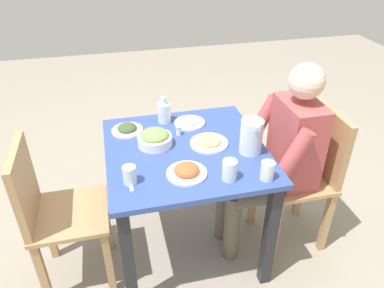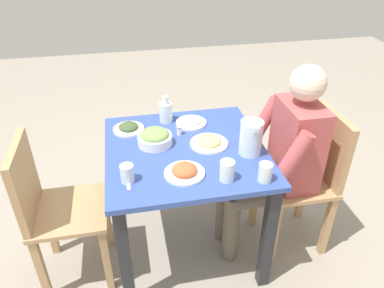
# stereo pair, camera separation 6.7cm
# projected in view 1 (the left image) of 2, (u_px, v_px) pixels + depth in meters

# --- Properties ---
(ground_plane) EXTENTS (8.00, 8.00, 0.00)m
(ground_plane) POSITION_uv_depth(u_px,v_px,m) (187.00, 243.00, 2.41)
(ground_plane) COLOR gray
(dining_table) EXTENTS (0.86, 0.86, 0.74)m
(dining_table) POSITION_uv_depth(u_px,v_px,m) (186.00, 168.00, 2.09)
(dining_table) COLOR #334C99
(dining_table) RESTS_ON ground_plane
(chair_near) EXTENTS (0.40, 0.40, 0.90)m
(chair_near) POSITION_uv_depth(u_px,v_px,m) (307.00, 170.00, 2.22)
(chair_near) COLOR tan
(chair_near) RESTS_ON ground_plane
(chair_far) EXTENTS (0.40, 0.40, 0.90)m
(chair_far) POSITION_uv_depth(u_px,v_px,m) (52.00, 210.00, 1.93)
(chair_far) COLOR tan
(chair_far) RESTS_ON ground_plane
(diner_near) EXTENTS (0.48, 0.53, 1.19)m
(diner_near) POSITION_uv_depth(u_px,v_px,m) (279.00, 155.00, 2.11)
(diner_near) COLOR #B24C4C
(diner_near) RESTS_ON ground_plane
(water_pitcher) EXTENTS (0.16, 0.12, 0.19)m
(water_pitcher) POSITION_uv_depth(u_px,v_px,m) (251.00, 136.00, 1.94)
(water_pitcher) COLOR silver
(water_pitcher) RESTS_ON dining_table
(salad_bowl) EXTENTS (0.19, 0.19, 0.09)m
(salad_bowl) POSITION_uv_depth(u_px,v_px,m) (155.00, 138.00, 2.03)
(salad_bowl) COLOR white
(salad_bowl) RESTS_ON dining_table
(plate_rice_curry) EXTENTS (0.20, 0.20, 0.06)m
(plate_rice_curry) POSITION_uv_depth(u_px,v_px,m) (187.00, 171.00, 1.81)
(plate_rice_curry) COLOR white
(plate_rice_curry) RESTS_ON dining_table
(plate_fries) EXTENTS (0.21, 0.21, 0.05)m
(plate_fries) POSITION_uv_depth(u_px,v_px,m) (209.00, 142.00, 2.04)
(plate_fries) COLOR white
(plate_fries) RESTS_ON dining_table
(plate_yoghurt) EXTENTS (0.18, 0.18, 0.04)m
(plate_yoghurt) POSITION_uv_depth(u_px,v_px,m) (190.00, 122.00, 2.24)
(plate_yoghurt) COLOR white
(plate_yoghurt) RESTS_ON dining_table
(plate_dolmas) EXTENTS (0.18, 0.18, 0.05)m
(plate_dolmas) POSITION_uv_depth(u_px,v_px,m) (127.00, 129.00, 2.16)
(plate_dolmas) COLOR white
(plate_dolmas) RESTS_ON dining_table
(water_glass_near_left) EXTENTS (0.07, 0.07, 0.10)m
(water_glass_near_left) POSITION_uv_depth(u_px,v_px,m) (230.00, 170.00, 1.76)
(water_glass_near_left) COLOR silver
(water_glass_near_left) RESTS_ON dining_table
(water_glass_by_pitcher) EXTENTS (0.07, 0.07, 0.09)m
(water_glass_by_pitcher) POSITION_uv_depth(u_px,v_px,m) (130.00, 175.00, 1.74)
(water_glass_by_pitcher) COLOR silver
(water_glass_by_pitcher) RESTS_ON dining_table
(water_glass_center) EXTENTS (0.07, 0.07, 0.10)m
(water_glass_center) POSITION_uv_depth(u_px,v_px,m) (267.00, 171.00, 1.76)
(water_glass_center) COLOR silver
(water_glass_center) RESTS_ON dining_table
(oil_carafe) EXTENTS (0.08, 0.08, 0.16)m
(oil_carafe) POSITION_uv_depth(u_px,v_px,m) (164.00, 113.00, 2.24)
(oil_carafe) COLOR silver
(oil_carafe) RESTS_ON dining_table
(salt_shaker) EXTENTS (0.03, 0.03, 0.05)m
(salt_shaker) POSITION_uv_depth(u_px,v_px,m) (179.00, 131.00, 2.13)
(salt_shaker) COLOR white
(salt_shaker) RESTS_ON dining_table
(fork_near) EXTENTS (0.17, 0.04, 0.01)m
(fork_near) POSITION_uv_depth(u_px,v_px,m) (251.00, 145.00, 2.04)
(fork_near) COLOR silver
(fork_near) RESTS_ON dining_table
(knife_near) EXTENTS (0.19, 0.03, 0.01)m
(knife_near) POSITION_uv_depth(u_px,v_px,m) (129.00, 180.00, 1.77)
(knife_near) COLOR silver
(knife_near) RESTS_ON dining_table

